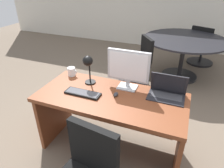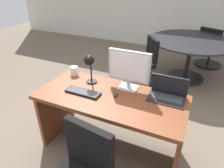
# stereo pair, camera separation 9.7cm
# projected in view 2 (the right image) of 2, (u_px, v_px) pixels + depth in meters

# --- Properties ---
(ground) EXTENTS (12.00, 12.00, 0.00)m
(ground) POSITION_uv_depth(u_px,v_px,m) (147.00, 89.00, 3.56)
(ground) COLOR #6B5B4C
(desk) EXTENTS (1.50, 0.69, 0.73)m
(desk) POSITION_uv_depth(u_px,v_px,m) (112.00, 110.00, 2.15)
(desk) COLOR brown
(desk) RESTS_ON ground
(monitor) EXTENTS (0.44, 0.16, 0.42)m
(monitor) POSITION_uv_depth(u_px,v_px,m) (129.00, 68.00, 2.03)
(monitor) COLOR #B7BABF
(monitor) RESTS_ON desk
(laptop) EXTENTS (0.36, 0.24, 0.22)m
(laptop) POSITION_uv_depth(u_px,v_px,m) (168.00, 91.00, 1.97)
(laptop) COLOR black
(laptop) RESTS_ON desk
(keyboard) EXTENTS (0.37, 0.12, 0.02)m
(keyboard) POSITION_uv_depth(u_px,v_px,m) (83.00, 92.00, 2.05)
(keyboard) COLOR black
(keyboard) RESTS_ON desk
(mouse) EXTENTS (0.04, 0.07, 0.03)m
(mouse) POSITION_uv_depth(u_px,v_px,m) (116.00, 95.00, 2.00)
(mouse) COLOR #2D2D33
(mouse) RESTS_ON desk
(desk_lamp) EXTENTS (0.12, 0.14, 0.33)m
(desk_lamp) POSITION_uv_depth(u_px,v_px,m) (89.00, 64.00, 2.13)
(desk_lamp) COLOR black
(desk_lamp) RESTS_ON desk
(coffee_mug) EXTENTS (0.12, 0.09, 0.10)m
(coffee_mug) POSITION_uv_depth(u_px,v_px,m) (74.00, 71.00, 2.41)
(coffee_mug) COLOR white
(coffee_mug) RESTS_ON desk
(meeting_table) EXTENTS (1.49, 1.49, 0.77)m
(meeting_table) POSITION_uv_depth(u_px,v_px,m) (191.00, 50.00, 3.63)
(meeting_table) COLOR black
(meeting_table) RESTS_ON ground
(meeting_chair_near) EXTENTS (0.60, 0.62, 0.84)m
(meeting_chair_near) POSITION_uv_depth(u_px,v_px,m) (210.00, 50.00, 4.27)
(meeting_chair_near) COLOR black
(meeting_chair_near) RESTS_ON ground
(meeting_chair_far) EXTENTS (0.65, 0.64, 0.84)m
(meeting_chair_far) POSITION_uv_depth(u_px,v_px,m) (142.00, 66.00, 3.62)
(meeting_chair_far) COLOR black
(meeting_chair_far) RESTS_ON ground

